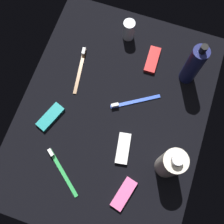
# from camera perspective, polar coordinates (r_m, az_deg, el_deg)

# --- Properties ---
(ground_plane) EXTENTS (0.84, 0.64, 0.01)m
(ground_plane) POSITION_cam_1_polar(r_m,az_deg,el_deg) (0.97, -0.00, -0.60)
(ground_plane) COLOR black
(lotion_bottle) EXTENTS (0.05, 0.05, 0.22)m
(lotion_bottle) POSITION_cam_1_polar(r_m,az_deg,el_deg) (0.97, 16.34, 9.22)
(lotion_bottle) COLOR navy
(lotion_bottle) RESTS_ON ground_plane
(bodywash_bottle) EXTENTS (0.07, 0.07, 0.19)m
(bodywash_bottle) POSITION_cam_1_polar(r_m,az_deg,el_deg) (0.87, 11.89, -10.34)
(bodywash_bottle) COLOR silver
(bodywash_bottle) RESTS_ON ground_plane
(deodorant_stick) EXTENTS (0.04, 0.04, 0.09)m
(deodorant_stick) POSITION_cam_1_polar(r_m,az_deg,el_deg) (1.06, 3.45, 16.42)
(deodorant_stick) COLOR silver
(deodorant_stick) RESTS_ON ground_plane
(toothbrush_blue) EXTENTS (0.11, 0.16, 0.02)m
(toothbrush_blue) POSITION_cam_1_polar(r_m,az_deg,el_deg) (0.98, 4.20, 2.09)
(toothbrush_blue) COLOR blue
(toothbrush_blue) RESTS_ON ground_plane
(toothbrush_green) EXTENTS (0.12, 0.15, 0.02)m
(toothbrush_green) POSITION_cam_1_polar(r_m,az_deg,el_deg) (0.94, -10.43, -11.48)
(toothbrush_green) COLOR green
(toothbrush_green) RESTS_ON ground_plane
(toothbrush_brown) EXTENTS (0.18, 0.04, 0.02)m
(toothbrush_brown) POSITION_cam_1_polar(r_m,az_deg,el_deg) (1.03, -6.50, 8.98)
(toothbrush_brown) COLOR brown
(toothbrush_brown) RESTS_ON ground_plane
(snack_bar_teal) EXTENTS (0.11, 0.07, 0.01)m
(snack_bar_teal) POSITION_cam_1_polar(r_m,az_deg,el_deg) (0.98, -12.50, -0.98)
(snack_bar_teal) COLOR teal
(snack_bar_teal) RESTS_ON ground_plane
(snack_bar_red) EXTENTS (0.11, 0.04, 0.01)m
(snack_bar_red) POSITION_cam_1_polar(r_m,az_deg,el_deg) (1.05, 8.27, 10.53)
(snack_bar_red) COLOR red
(snack_bar_red) RESTS_ON ground_plane
(snack_bar_pink) EXTENTS (0.11, 0.06, 0.01)m
(snack_bar_pink) POSITION_cam_1_polar(r_m,az_deg,el_deg) (0.92, 2.42, -16.40)
(snack_bar_pink) COLOR #E55999
(snack_bar_pink) RESTS_ON ground_plane
(snack_bar_white) EXTENTS (0.11, 0.06, 0.01)m
(snack_bar_white) POSITION_cam_1_polar(r_m,az_deg,el_deg) (0.94, 2.29, -7.48)
(snack_bar_white) COLOR white
(snack_bar_white) RESTS_ON ground_plane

